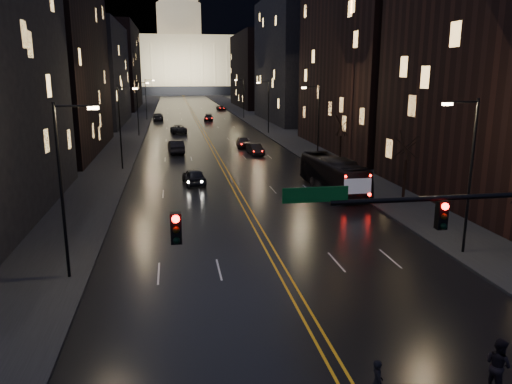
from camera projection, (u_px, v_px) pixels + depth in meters
name	position (u px, v px, depth m)	size (l,w,h in m)	color
ground	(337.00, 370.00, 17.82)	(900.00, 900.00, 0.00)	black
road	(191.00, 110.00, 142.49)	(20.00, 320.00, 0.02)	black
sidewalk_left	(141.00, 110.00, 140.21)	(8.00, 320.00, 0.16)	black
sidewalk_right	(239.00, 109.00, 144.73)	(8.00, 320.00, 0.16)	black
center_line	(191.00, 110.00, 142.48)	(0.62, 320.00, 0.01)	orange
building_left_mid	(44.00, 43.00, 62.95)	(12.00, 30.00, 28.00)	black
building_left_far	(92.00, 74.00, 100.33)	(12.00, 34.00, 20.00)	black
building_left_dist	(116.00, 67.00, 145.90)	(12.00, 40.00, 24.00)	black
building_right_tall	(374.00, 4.00, 64.73)	(12.00, 30.00, 38.00)	black
building_right_mid	(295.00, 60.00, 106.40)	(12.00, 34.00, 26.00)	black
building_right_dist	(257.00, 71.00, 152.90)	(12.00, 40.00, 22.00)	black
capitol	(180.00, 59.00, 253.57)	(90.00, 50.00, 58.50)	black
traffic_signal	(504.00, 225.00, 17.57)	(17.29, 0.45, 7.00)	black
streetlamp_right_near	(468.00, 169.00, 27.96)	(2.13, 0.25, 9.00)	black
streetlamp_left_near	(65.00, 183.00, 24.48)	(2.13, 0.25, 9.00)	black
streetlamp_right_mid	(317.00, 120.00, 56.74)	(2.13, 0.25, 9.00)	black
streetlamp_left_mid	(122.00, 123.00, 53.25)	(2.13, 0.25, 9.00)	black
streetlamp_right_far	(267.00, 104.00, 85.51)	(2.13, 0.25, 9.00)	black
streetlamp_left_far	(139.00, 106.00, 82.02)	(2.13, 0.25, 9.00)	black
streetlamp_right_dist	(243.00, 96.00, 114.28)	(2.13, 0.25, 9.00)	black
streetlamp_left_dist	(147.00, 97.00, 110.79)	(2.13, 0.25, 9.00)	black
tree_right_mid	(407.00, 147.00, 39.96)	(2.40, 2.40, 6.65)	black
tree_right_far	(341.00, 127.00, 55.30)	(2.40, 2.40, 6.65)	black
bus	(333.00, 175.00, 44.38)	(2.55, 10.90, 3.04)	black
oncoming_car_a	(194.00, 176.00, 47.23)	(1.83, 4.54, 1.55)	black
oncoming_car_b	(176.00, 147.00, 65.79)	(1.81, 5.18, 1.71)	black
oncoming_car_c	(178.00, 129.00, 87.34)	(2.47, 5.36, 1.49)	black
oncoming_car_d	(158.00, 117.00, 111.02)	(2.26, 5.57, 1.62)	black
receding_car_a	(255.00, 149.00, 64.63)	(1.47, 4.21, 1.39)	black
receding_car_b	(243.00, 142.00, 70.85)	(1.83, 4.56, 1.55)	black
receding_car_c	(209.00, 118.00, 109.61)	(1.96, 4.82, 1.40)	black
receding_car_d	(221.00, 108.00, 141.20)	(2.11, 4.58, 1.27)	black
pedestrian_a	(377.00, 382.00, 15.81)	(0.57, 0.38, 1.57)	black
pedestrian_b	(498.00, 365.00, 16.45)	(0.93, 0.51, 1.91)	black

